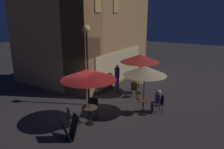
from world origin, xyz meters
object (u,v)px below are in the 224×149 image
at_px(cafe_table_1, 143,104).
at_px(cafe_chair_3, 94,105).
at_px(menu_sandwich_board, 69,128).
at_px(patio_umbrella_0, 140,58).
at_px(patron_seated_0, 157,100).
at_px(cafe_table_2, 90,112).
at_px(cafe_chair_2, 71,116).
at_px(patio_umbrella_1, 145,71).
at_px(cafe_chair_0, 135,88).
at_px(street_lamp_near_corner, 87,45).
at_px(cafe_table_0, 139,86).
at_px(patio_umbrella_2, 89,74).
at_px(patron_standing_1, 117,79).
at_px(cafe_chair_1, 160,102).

bearing_deg(cafe_table_1, cafe_chair_3, 125.66).
distance_m(menu_sandwich_board, cafe_table_1, 3.83).
height_order(patio_umbrella_0, patron_seated_0, patio_umbrella_0).
distance_m(cafe_table_2, cafe_chair_2, 0.85).
bearing_deg(patio_umbrella_1, patio_umbrella_0, 29.06).
xyz_separation_m(cafe_table_1, cafe_chair_0, (1.75, 1.32, 0.03)).
bearing_deg(menu_sandwich_board, street_lamp_near_corner, 52.89).
bearing_deg(patron_seated_0, street_lamp_near_corner, -27.30).
distance_m(cafe_table_0, patio_umbrella_2, 4.97).
bearing_deg(cafe_chair_0, patio_umbrella_2, 168.86).
distance_m(street_lamp_near_corner, cafe_chair_0, 3.84).
bearing_deg(patio_umbrella_0, patio_umbrella_1, -150.94).
height_order(patio_umbrella_0, patron_standing_1, patio_umbrella_0).
height_order(patio_umbrella_2, patron_seated_0, patio_umbrella_2).
distance_m(patio_umbrella_1, cafe_chair_2, 3.88).
bearing_deg(menu_sandwich_board, cafe_chair_2, 66.13).
xyz_separation_m(cafe_chair_0, patron_seated_0, (-1.27, -1.83, 0.11)).
bearing_deg(patio_umbrella_1, cafe_table_0, 29.06).
xyz_separation_m(cafe_chair_0, patron_standing_1, (0.19, 1.30, 0.33)).
relative_size(patio_umbrella_0, cafe_chair_0, 2.58).
relative_size(street_lamp_near_corner, patio_umbrella_1, 1.73).
bearing_deg(street_lamp_near_corner, menu_sandwich_board, -154.89).
relative_size(patio_umbrella_1, cafe_chair_1, 2.55).
xyz_separation_m(street_lamp_near_corner, cafe_table_0, (3.03, -1.54, -2.73)).
xyz_separation_m(menu_sandwich_board, patio_umbrella_2, (1.40, 0.09, 1.79)).
height_order(cafe_table_1, cafe_chair_2, cafe_chair_2).
bearing_deg(cafe_chair_0, menu_sandwich_board, 171.06).
bearing_deg(patron_seated_0, cafe_chair_0, -77.85).
relative_size(street_lamp_near_corner, cafe_chair_3, 4.62).
distance_m(cafe_table_2, patio_umbrella_2, 1.73).
bearing_deg(cafe_chair_2, patron_seated_0, -6.39).
distance_m(cafe_table_1, patio_umbrella_1, 1.66).
bearing_deg(cafe_chair_1, patio_umbrella_0, -86.92).
height_order(menu_sandwich_board, cafe_table_0, menu_sandwich_board).
distance_m(patio_umbrella_0, patio_umbrella_2, 4.63).
relative_size(patio_umbrella_2, cafe_chair_2, 2.80).
bearing_deg(cafe_table_2, cafe_table_1, -37.79).
xyz_separation_m(cafe_table_1, patron_seated_0, (0.49, -0.52, 0.14)).
bearing_deg(patio_umbrella_0, cafe_chair_0, -173.53).
distance_m(patio_umbrella_0, cafe_chair_1, 3.24).
distance_m(cafe_table_1, cafe_chair_3, 2.40).
distance_m(cafe_table_1, cafe_chair_1, 0.86).
relative_size(cafe_table_2, patio_umbrella_2, 0.31).
bearing_deg(cafe_table_2, patio_umbrella_1, -37.79).
bearing_deg(patron_standing_1, cafe_chair_1, -172.38).
height_order(cafe_chair_1, patron_seated_0, patron_seated_0).
distance_m(street_lamp_near_corner, cafe_chair_2, 3.65).
xyz_separation_m(cafe_table_2, cafe_chair_1, (2.69, -2.25, 0.02)).
xyz_separation_m(cafe_chair_0, cafe_chair_2, (-4.58, 0.76, -0.02)).
bearing_deg(cafe_table_1, cafe_chair_0, 36.92).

